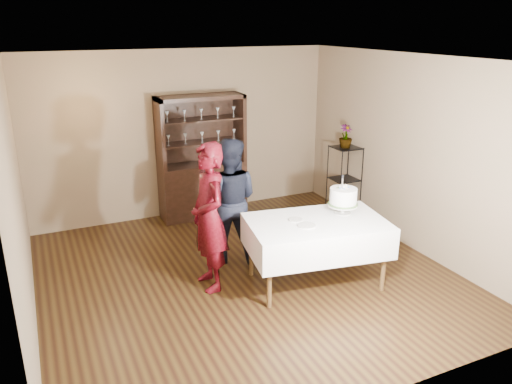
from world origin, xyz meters
The scene contains 14 objects.
floor centered at (0.00, 0.00, 0.00)m, with size 5.00×5.00×0.00m, color black.
ceiling centered at (0.00, 0.00, 2.70)m, with size 5.00×5.00×0.00m, color silver.
back_wall centered at (0.00, 2.50, 1.35)m, with size 5.00×0.02×2.70m, color #77694C.
wall_left centered at (-2.50, 0.00, 1.35)m, with size 0.02×5.00×2.70m, color #77694C.
wall_right centered at (2.50, 0.00, 1.35)m, with size 0.02×5.00×2.70m, color #77694C.
china_hutch centered at (0.20, 2.25, 0.66)m, with size 1.40×0.48×2.00m.
plant_etagere centered at (2.28, 1.20, 0.65)m, with size 0.42×0.42×1.20m.
cake_table centered at (0.70, -0.53, 0.63)m, with size 1.79×1.27×0.83m.
woman centered at (-0.50, -0.06, 0.90)m, with size 0.66×0.43×1.81m, color #33040A.
man centered at (-0.01, 0.54, 0.84)m, with size 0.82×0.64×1.69m, color black.
cake centered at (1.12, -0.44, 1.03)m, with size 0.42×0.42×0.51m.
plate_near centered at (0.51, -0.61, 0.83)m, with size 0.21×0.21×0.01m, color beige.
plate_far centered at (0.48, -0.40, 0.83)m, with size 0.17×0.17×0.01m, color beige.
potted_plant centered at (2.24, 1.18, 1.37)m, with size 0.21×0.21×0.37m, color #4C7336.
Camera 1 is at (-2.28, -5.26, 3.10)m, focal length 35.00 mm.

